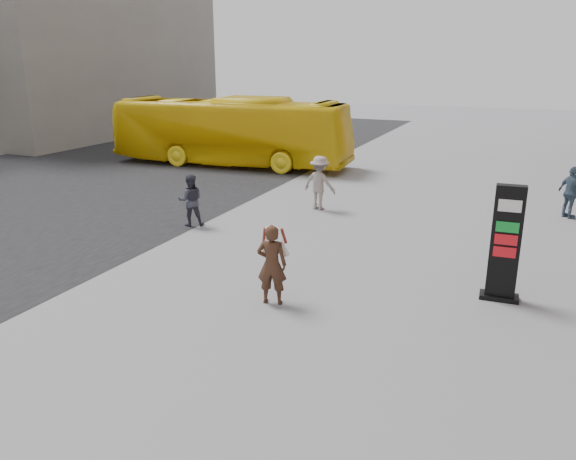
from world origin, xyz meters
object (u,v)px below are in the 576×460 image
at_px(info_pylon, 505,244).
at_px(pedestrian_c, 571,192).
at_px(pedestrian_a, 191,200).
at_px(pedestrian_b, 319,183).
at_px(woman, 272,263).
at_px(bus, 230,131).

distance_m(info_pylon, pedestrian_c, 7.52).
relative_size(pedestrian_a, pedestrian_b, 0.88).
height_order(info_pylon, woman, info_pylon).
bearing_deg(woman, info_pylon, -167.72).
bearing_deg(pedestrian_a, info_pylon, 133.28).
bearing_deg(bus, pedestrian_c, -108.47).
bearing_deg(bus, pedestrian_a, -161.44).
relative_size(info_pylon, bus, 0.22).
relative_size(woman, bus, 0.15).
relative_size(info_pylon, woman, 1.45).
distance_m(info_pylon, pedestrian_b, 7.93).
xyz_separation_m(bus, pedestrian_b, (6.49, -5.82, -0.67)).
bearing_deg(woman, bus, -71.34).
xyz_separation_m(info_pylon, pedestrian_a, (-8.73, 2.01, -0.43)).
distance_m(info_pylon, woman, 4.70).
height_order(bus, pedestrian_b, bus).
distance_m(bus, pedestrian_a, 9.83).
height_order(bus, pedestrian_c, bus).
relative_size(woman, pedestrian_b, 0.94).
xyz_separation_m(pedestrian_a, pedestrian_c, (10.29, 5.34, 0.04)).
relative_size(bus, pedestrian_b, 6.33).
xyz_separation_m(woman, pedestrian_a, (-4.50, 4.03, -0.08)).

